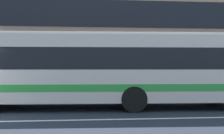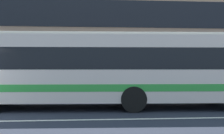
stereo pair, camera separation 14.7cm
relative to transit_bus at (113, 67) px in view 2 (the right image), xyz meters
name	(u,v)px [view 2 (the right image)]	position (x,y,z in m)	size (l,w,h in m)	color
apartment_block_right	(119,33)	(1.49, 11.40, 2.89)	(19.16, 9.34, 9.21)	tan
transit_bus	(113,67)	(0.00, 0.00, 0.00)	(11.85, 3.02, 3.12)	beige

